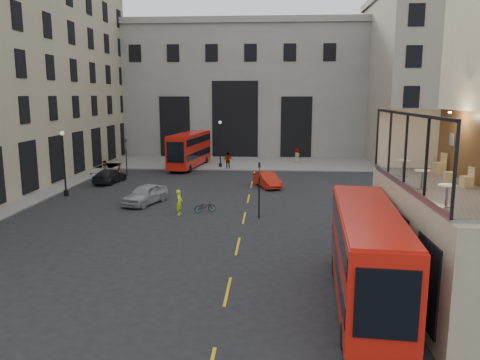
# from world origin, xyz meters

# --- Properties ---
(ground) EXTENTS (140.00, 140.00, 0.00)m
(ground) POSITION_xyz_m (0.00, 0.00, 0.00)
(ground) COLOR black
(ground) RESTS_ON ground
(host_frontage) EXTENTS (3.00, 11.00, 4.50)m
(host_frontage) POSITION_xyz_m (6.50, 0.00, 2.25)
(host_frontage) COLOR tan
(host_frontage) RESTS_ON ground
(cafe_floor) EXTENTS (3.00, 10.00, 0.10)m
(cafe_floor) POSITION_xyz_m (6.50, 0.00, 4.55)
(cafe_floor) COLOR slate
(cafe_floor) RESTS_ON host_frontage
(gateway) EXTENTS (35.00, 10.60, 18.00)m
(gateway) POSITION_xyz_m (-5.00, 47.99, 9.39)
(gateway) COLOR gray
(gateway) RESTS_ON ground
(building_right) EXTENTS (16.60, 18.60, 20.00)m
(building_right) POSITION_xyz_m (20.00, 39.97, 10.39)
(building_right) COLOR gray
(building_right) RESTS_ON ground
(pavement_far) EXTENTS (40.00, 12.00, 0.12)m
(pavement_far) POSITION_xyz_m (-6.00, 38.00, 0.06)
(pavement_far) COLOR slate
(pavement_far) RESTS_ON ground
(traffic_light_near) EXTENTS (0.16, 0.20, 3.80)m
(traffic_light_near) POSITION_xyz_m (-1.00, 12.00, 2.42)
(traffic_light_near) COLOR black
(traffic_light_near) RESTS_ON ground
(traffic_light_far) EXTENTS (0.16, 0.20, 3.80)m
(traffic_light_far) POSITION_xyz_m (-15.00, 28.00, 2.42)
(traffic_light_far) COLOR black
(traffic_light_far) RESTS_ON ground
(street_lamp_a) EXTENTS (0.36, 0.36, 5.33)m
(street_lamp_a) POSITION_xyz_m (-17.00, 18.00, 2.39)
(street_lamp_a) COLOR black
(street_lamp_a) RESTS_ON ground
(street_lamp_b) EXTENTS (0.36, 0.36, 5.33)m
(street_lamp_b) POSITION_xyz_m (-6.00, 34.00, 2.39)
(street_lamp_b) COLOR black
(street_lamp_b) RESTS_ON ground
(bus_near) EXTENTS (3.01, 9.87, 3.88)m
(bus_near) POSITION_xyz_m (3.50, -0.95, 2.18)
(bus_near) COLOR red
(bus_near) RESTS_ON ground
(bus_far) EXTENTS (3.52, 10.12, 3.95)m
(bus_far) POSITION_xyz_m (-9.47, 33.84, 2.22)
(bus_far) COLOR #B8160C
(bus_far) RESTS_ON ground
(car_a) EXTENTS (3.07, 4.71, 1.49)m
(car_a) POSITION_xyz_m (-9.75, 15.66, 0.75)
(car_a) COLOR #909398
(car_a) RESTS_ON ground
(car_b) EXTENTS (2.76, 4.34, 1.35)m
(car_b) POSITION_xyz_m (-0.55, 22.87, 0.67)
(car_b) COLOR #B61B0B
(car_b) RESTS_ON ground
(car_c) EXTENTS (2.39, 4.63, 1.29)m
(car_c) POSITION_xyz_m (-15.43, 24.04, 0.64)
(car_c) COLOR black
(car_c) RESTS_ON ground
(bicycle) EXTENTS (1.59, 1.09, 0.79)m
(bicycle) POSITION_xyz_m (-4.86, 13.40, 0.40)
(bicycle) COLOR gray
(bicycle) RESTS_ON ground
(cyclist) EXTENTS (0.46, 0.66, 1.75)m
(cyclist) POSITION_xyz_m (-6.52, 12.63, 0.87)
(cyclist) COLOR #CEE918
(cyclist) RESTS_ON ground
(pedestrian_a) EXTENTS (1.09, 0.99, 1.83)m
(pedestrian_a) POSITION_xyz_m (-16.51, 26.01, 0.92)
(pedestrian_a) COLOR gray
(pedestrian_a) RESTS_ON ground
(pedestrian_b) EXTENTS (1.30, 1.04, 1.76)m
(pedestrian_b) POSITION_xyz_m (-11.82, 38.22, 0.88)
(pedestrian_b) COLOR gray
(pedestrian_b) RESTS_ON ground
(pedestrian_c) EXTENTS (1.22, 0.87, 1.92)m
(pedestrian_c) POSITION_xyz_m (-5.00, 32.78, 0.96)
(pedestrian_c) COLOR gray
(pedestrian_c) RESTS_ON ground
(pedestrian_d) EXTENTS (0.97, 1.06, 1.82)m
(pedestrian_d) POSITION_xyz_m (2.90, 37.82, 0.91)
(pedestrian_d) COLOR gray
(pedestrian_d) RESTS_ON ground
(pedestrian_e) EXTENTS (0.62, 0.74, 1.71)m
(pedestrian_e) POSITION_xyz_m (-14.71, 24.61, 0.86)
(pedestrian_e) COLOR gray
(pedestrian_e) RESTS_ON ground
(cafe_table_near) EXTENTS (0.58, 0.58, 0.73)m
(cafe_table_near) POSITION_xyz_m (5.46, -3.31, 5.08)
(cafe_table_near) COLOR white
(cafe_table_near) RESTS_ON cafe_floor
(cafe_table_mid) EXTENTS (0.60, 0.60, 0.75)m
(cafe_table_mid) POSITION_xyz_m (5.55, -0.46, 5.09)
(cafe_table_mid) COLOR white
(cafe_table_mid) RESTS_ON cafe_floor
(cafe_table_far) EXTENTS (0.59, 0.59, 0.73)m
(cafe_table_far) POSITION_xyz_m (5.65, 2.52, 5.09)
(cafe_table_far) COLOR beige
(cafe_table_far) RESTS_ON cafe_floor
(cafe_chair_b) EXTENTS (0.46, 0.46, 0.80)m
(cafe_chair_b) POSITION_xyz_m (7.46, 0.12, 4.84)
(cafe_chair_b) COLOR #DAB67E
(cafe_chair_b) RESTS_ON cafe_floor
(cafe_chair_c) EXTENTS (0.47, 0.47, 0.83)m
(cafe_chair_c) POSITION_xyz_m (7.18, 1.10, 4.85)
(cafe_chair_c) COLOR tan
(cafe_chair_c) RESTS_ON cafe_floor
(cafe_chair_d) EXTENTS (0.56, 0.56, 0.94)m
(cafe_chair_d) POSITION_xyz_m (7.54, 3.43, 4.89)
(cafe_chair_d) COLOR tan
(cafe_chair_d) RESTS_ON cafe_floor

